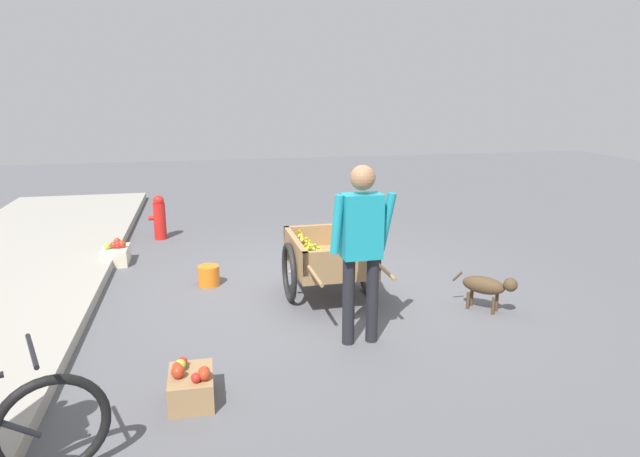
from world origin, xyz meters
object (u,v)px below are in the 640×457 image
fruit_cart (329,259)px  fire_hydrant (159,217)px  vendor_person (362,239)px  dog (487,286)px  plastic_bucket (209,276)px  apple_crate (191,385)px  mixed_fruit_crate (116,254)px

fruit_cart → fire_hydrant: 3.49m
vendor_person → fruit_cart: bearing=1.6°
fruit_cart → dog: bearing=-115.1°
vendor_person → plastic_bucket: 2.38m
apple_crate → vendor_person: bearing=-64.4°
plastic_bucket → mixed_fruit_crate: bearing=47.4°
apple_crate → fire_hydrant: bearing=6.3°
fruit_cart → plastic_bucket: size_ratio=6.73×
vendor_person → fire_hydrant: 4.54m
apple_crate → mixed_fruit_crate: 3.72m
vendor_person → fire_hydrant: vendor_person is taller
dog → apple_crate: dog is taller
vendor_person → mixed_fruit_crate: 3.89m
fire_hydrant → plastic_bucket: 2.34m
vendor_person → dog: bearing=-73.3°
fruit_cart → dog: (-0.71, -1.50, -0.17)m
apple_crate → mixed_fruit_crate: (3.58, 1.00, -0.00)m
fruit_cart → apple_crate: (-1.85, 1.45, -0.31)m
vendor_person → apple_crate: size_ratio=3.66×
plastic_bucket → apple_crate: (-2.51, 0.17, 0.01)m
apple_crate → mixed_fruit_crate: size_ratio=1.00×
dog → plastic_bucket: size_ratio=2.07×
plastic_bucket → apple_crate: bearing=176.2°
apple_crate → plastic_bucket: bearing=-3.8°
fire_hydrant → mixed_fruit_crate: bearing=157.2°
fruit_cart → fire_hydrant: (2.88, 1.96, -0.11)m
dog → fire_hydrant: bearing=44.0°
vendor_person → fire_hydrant: size_ratio=2.40×
fire_hydrant → mixed_fruit_crate: size_ratio=1.52×
mixed_fruit_crate → fruit_cart: bearing=-125.2°
fruit_cart → mixed_fruit_crate: (1.73, 2.45, -0.31)m
fruit_cart → fire_hydrant: size_ratio=2.49×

